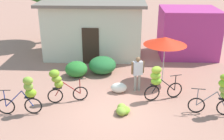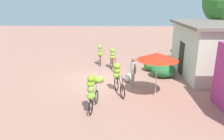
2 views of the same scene
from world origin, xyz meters
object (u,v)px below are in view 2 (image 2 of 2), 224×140
Objects in this scene: building_low at (207,49)px; bicycle_near_pile at (113,57)px; produce_sack at (128,78)px; market_umbrella at (157,56)px; person_vendor at (133,70)px; bicycle_leftmost at (100,53)px; bicycle_center_loaded at (117,75)px; bicycle_by_shop at (92,91)px; banana_pile_on_ground at (98,79)px.

bicycle_near_pile is (-0.72, -5.86, -0.76)m from building_low.
produce_sack is (2.31, 0.96, -0.63)m from bicycle_near_pile.
market_umbrella is at bearing -45.34° from building_low.
person_vendor is at bearing -140.37° from market_umbrella.
bicycle_leftmost is 2.35× the size of produce_sack.
market_umbrella reaches higher than bicycle_center_loaded.
bicycle_center_loaded is 1.04× the size of person_vendor.
person_vendor reaches higher than produce_sack.
person_vendor is at bearing 20.73° from bicycle_near_pile.
bicycle_by_shop is (1.71, -2.86, -1.03)m from market_umbrella.
banana_pile_on_ground is at bearing -74.93° from building_low.
bicycle_by_shop reaches higher than bicycle_leftmost.
person_vendor reaches higher than banana_pile_on_ground.
person_vendor is (-2.94, 1.84, -0.00)m from bicycle_by_shop.
bicycle_leftmost is at bearing -150.53° from produce_sack.
person_vendor is at bearing 147.96° from bicycle_by_shop.
bicycle_center_loaded is (-0.45, -1.84, -1.08)m from market_umbrella.
building_low reaches higher than produce_sack.
market_umbrella is (3.62, -3.67, 0.37)m from building_low.
market_umbrella is 3.49m from bicycle_by_shop.
bicycle_by_shop is 2.17× the size of banana_pile_on_ground.
bicycle_by_shop is at bearing 1.29° from banana_pile_on_ground.
bicycle_leftmost is 1.05× the size of bicycle_near_pile.
produce_sack is at bearing -71.99° from building_low.
bicycle_center_loaded reaches higher than produce_sack.
person_vendor is (-1.23, -1.02, -1.03)m from market_umbrella.
market_umbrella is 2.82× the size of banana_pile_on_ground.
building_low is 6.40m from bicycle_center_loaded.
person_vendor reaches higher than bicycle_leftmost.
produce_sack is (-0.18, 1.70, 0.07)m from banana_pile_on_ground.
building_low is 3.74× the size of bicycle_near_pile.
bicycle_center_loaded is 1.14m from person_vendor.
bicycle_by_shop reaches higher than bicycle_near_pile.
market_umbrella is 6.30m from bicycle_leftmost.
bicycle_center_loaded is at bearing 14.57° from bicycle_leftmost.
bicycle_by_shop is (2.16, -1.02, 0.05)m from bicycle_center_loaded.
building_low is at bearing 129.25° from bicycle_by_shop.
building_low is 5.30m from person_vendor.
building_low is at bearing 117.02° from person_vendor.
person_vendor reaches higher than bicycle_center_loaded.
produce_sack is (-3.74, 1.62, -0.73)m from bicycle_by_shop.
bicycle_by_shop is at bearing -32.04° from person_vendor.
building_low is 5.95m from bicycle_near_pile.
banana_pile_on_ground is (-3.55, -0.08, -0.80)m from bicycle_by_shop.
market_umbrella is 2.18m from bicycle_center_loaded.
market_umbrella reaches higher than person_vendor.
bicycle_near_pile reaches higher than banana_pile_on_ground.
banana_pile_on_ground is (1.78, -6.61, -1.46)m from building_low.
bicycle_center_loaded is 2.39m from bicycle_by_shop.
bicycle_center_loaded reaches higher than banana_pile_on_ground.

